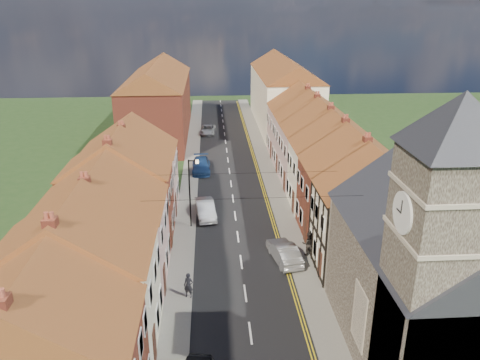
{
  "coord_description": "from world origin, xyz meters",
  "views": [
    {
      "loc": [
        -2.06,
        -16.21,
        18.1
      ],
      "look_at": [
        0.43,
        21.94,
        3.5
      ],
      "focal_mm": 35.0,
      "sensor_mm": 36.0,
      "label": 1
    }
  ],
  "objects_px": {
    "car_mid": "(205,209)",
    "pedestrian_left": "(189,286)",
    "church": "(443,264)",
    "car_far": "(201,166)",
    "lamppost": "(191,189)",
    "car_distant": "(208,130)",
    "pedestrian_right": "(308,244)",
    "car_mid_b": "(284,252)"
  },
  "relations": [
    {
      "from": "pedestrian_right",
      "to": "car_mid_b",
      "type": "xyz_separation_m",
      "value": [
        -1.9,
        -0.56,
        -0.34
      ]
    },
    {
      "from": "church",
      "to": "car_mid_b",
      "type": "relative_size",
      "value": 3.47
    },
    {
      "from": "car_mid_b",
      "to": "car_mid",
      "type": "bearing_deg",
      "value": -65.08
    },
    {
      "from": "lamppost",
      "to": "pedestrian_right",
      "type": "relative_size",
      "value": 3.17
    },
    {
      "from": "pedestrian_right",
      "to": "lamppost",
      "type": "bearing_deg",
      "value": -29.29
    },
    {
      "from": "car_distant",
      "to": "car_mid",
      "type": "bearing_deg",
      "value": -85.16
    },
    {
      "from": "car_distant",
      "to": "car_mid_b",
      "type": "relative_size",
      "value": 1.03
    },
    {
      "from": "church",
      "to": "car_mid",
      "type": "relative_size",
      "value": 3.43
    },
    {
      "from": "pedestrian_right",
      "to": "car_mid_b",
      "type": "height_order",
      "value": "pedestrian_right"
    },
    {
      "from": "lamppost",
      "to": "car_mid_b",
      "type": "xyz_separation_m",
      "value": [
        7.01,
        -6.0,
        -2.82
      ]
    },
    {
      "from": "car_mid",
      "to": "pedestrian_left",
      "type": "bearing_deg",
      "value": -101.84
    },
    {
      "from": "church",
      "to": "pedestrian_left",
      "type": "relative_size",
      "value": 8.84
    },
    {
      "from": "lamppost",
      "to": "pedestrian_left",
      "type": "bearing_deg",
      "value": -89.38
    },
    {
      "from": "pedestrian_left",
      "to": "car_far",
      "type": "bearing_deg",
      "value": 105.58
    },
    {
      "from": "car_far",
      "to": "pedestrian_right",
      "type": "bearing_deg",
      "value": -67.75
    },
    {
      "from": "church",
      "to": "pedestrian_left",
      "type": "bearing_deg",
      "value": 154.04
    },
    {
      "from": "car_distant",
      "to": "pedestrian_right",
      "type": "relative_size",
      "value": 2.38
    },
    {
      "from": "pedestrian_right",
      "to": "pedestrian_left",
      "type": "bearing_deg",
      "value": 31.11
    },
    {
      "from": "church",
      "to": "car_far",
      "type": "distance_m",
      "value": 33.64
    },
    {
      "from": "car_far",
      "to": "pedestrian_left",
      "type": "xyz_separation_m",
      "value": [
        -0.5,
        -24.42,
        0.26
      ]
    },
    {
      "from": "car_distant",
      "to": "pedestrian_left",
      "type": "relative_size",
      "value": 2.62
    },
    {
      "from": "car_mid_b",
      "to": "lamppost",
      "type": "bearing_deg",
      "value": -51.59
    },
    {
      "from": "pedestrian_right",
      "to": "car_distant",
      "type": "bearing_deg",
      "value": -76.03
    },
    {
      "from": "lamppost",
      "to": "car_mid_b",
      "type": "bearing_deg",
      "value": -40.55
    },
    {
      "from": "lamppost",
      "to": "car_far",
      "type": "bearing_deg",
      "value": 87.51
    },
    {
      "from": "car_far",
      "to": "car_distant",
      "type": "relative_size",
      "value": 1.1
    },
    {
      "from": "church",
      "to": "car_distant",
      "type": "xyz_separation_m",
      "value": [
        -11.77,
        47.0,
        -5.25
      ]
    },
    {
      "from": "car_mid",
      "to": "pedestrian_right",
      "type": "distance_m",
      "value": 10.82
    },
    {
      "from": "car_distant",
      "to": "car_far",
      "type": "bearing_deg",
      "value": -87.43
    },
    {
      "from": "church",
      "to": "car_mid_b",
      "type": "height_order",
      "value": "church"
    },
    {
      "from": "car_far",
      "to": "pedestrian_right",
      "type": "distance_m",
      "value": 21.23
    },
    {
      "from": "car_mid",
      "to": "car_mid_b",
      "type": "relative_size",
      "value": 1.01
    },
    {
      "from": "lamppost",
      "to": "church",
      "type": "bearing_deg",
      "value": -51.7
    },
    {
      "from": "car_distant",
      "to": "pedestrian_left",
      "type": "height_order",
      "value": "pedestrian_left"
    },
    {
      "from": "church",
      "to": "car_mid",
      "type": "xyz_separation_m",
      "value": [
        -12.03,
        18.76,
        -5.15
      ]
    },
    {
      "from": "pedestrian_left",
      "to": "pedestrian_right",
      "type": "height_order",
      "value": "pedestrian_right"
    },
    {
      "from": "car_mid",
      "to": "car_far",
      "type": "height_order",
      "value": "car_mid"
    },
    {
      "from": "pedestrian_left",
      "to": "pedestrian_right",
      "type": "xyz_separation_m",
      "value": [
        8.8,
        4.88,
        0.09
      ]
    },
    {
      "from": "church",
      "to": "car_distant",
      "type": "bearing_deg",
      "value": 104.06
    },
    {
      "from": "car_distant",
      "to": "pedestrian_right",
      "type": "height_order",
      "value": "pedestrian_right"
    },
    {
      "from": "car_distant",
      "to": "lamppost",
      "type": "bearing_deg",
      "value": -87.28
    },
    {
      "from": "car_distant",
      "to": "car_mid_b",
      "type": "xyz_separation_m",
      "value": [
        5.61,
        -36.32,
        0.1
      ]
    }
  ]
}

